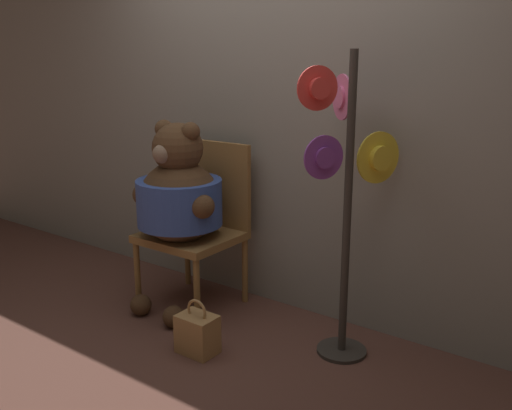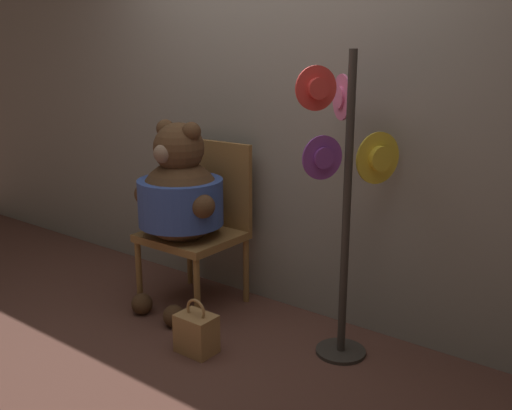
{
  "view_description": "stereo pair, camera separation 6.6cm",
  "coord_description": "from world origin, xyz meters",
  "px_view_note": "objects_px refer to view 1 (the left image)",
  "views": [
    {
      "loc": [
        1.99,
        -2.24,
        1.64
      ],
      "look_at": [
        0.1,
        0.34,
        0.78
      ],
      "focal_mm": 40.0,
      "sensor_mm": 36.0,
      "label": 1
    },
    {
      "loc": [
        2.04,
        -2.2,
        1.64
      ],
      "look_at": [
        0.1,
        0.34,
        0.78
      ],
      "focal_mm": 40.0,
      "sensor_mm": 36.0,
      "label": 2
    }
  ],
  "objects_px": {
    "chair": "(200,219)",
    "handbag_on_ground": "(197,333)",
    "hat_display_rack": "(346,187)",
    "teddy_bear": "(179,197)"
  },
  "relations": [
    {
      "from": "chair",
      "to": "hat_display_rack",
      "type": "xyz_separation_m",
      "value": [
        1.1,
        -0.07,
        0.38
      ]
    },
    {
      "from": "teddy_bear",
      "to": "handbag_on_ground",
      "type": "distance_m",
      "value": 0.88
    },
    {
      "from": "chair",
      "to": "handbag_on_ground",
      "type": "bearing_deg",
      "value": -50.66
    },
    {
      "from": "chair",
      "to": "hat_display_rack",
      "type": "relative_size",
      "value": 0.65
    },
    {
      "from": "hat_display_rack",
      "to": "chair",
      "type": "bearing_deg",
      "value": 176.28
    },
    {
      "from": "hat_display_rack",
      "to": "handbag_on_ground",
      "type": "distance_m",
      "value": 1.16
    },
    {
      "from": "teddy_bear",
      "to": "handbag_on_ground",
      "type": "relative_size",
      "value": 3.84
    },
    {
      "from": "teddy_bear",
      "to": "chair",
      "type": "bearing_deg",
      "value": 86.91
    },
    {
      "from": "chair",
      "to": "hat_display_rack",
      "type": "bearing_deg",
      "value": -3.72
    },
    {
      "from": "chair",
      "to": "teddy_bear",
      "type": "xyz_separation_m",
      "value": [
        -0.01,
        -0.19,
        0.19
      ]
    }
  ]
}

